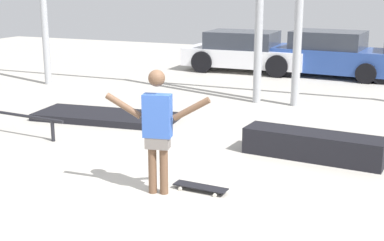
{
  "coord_description": "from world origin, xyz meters",
  "views": [
    {
      "loc": [
        3.21,
        -6.3,
        2.9
      ],
      "look_at": [
        -0.02,
        1.23,
        0.8
      ],
      "focal_mm": 50.0,
      "sensor_mm": 36.0,
      "label": 1
    }
  ],
  "objects_px": {
    "skateboarder": "(157,125)",
    "manual_pad": "(106,117)",
    "grind_box": "(313,145)",
    "parked_car_white": "(245,52)",
    "parked_car_blue": "(331,55)",
    "skateboard": "(200,187)",
    "grind_rail": "(7,116)"
  },
  "relations": [
    {
      "from": "grind_box",
      "to": "parked_car_white",
      "type": "distance_m",
      "value": 9.51
    },
    {
      "from": "parked_car_white",
      "to": "grind_box",
      "type": "bearing_deg",
      "value": -66.0
    },
    {
      "from": "grind_box",
      "to": "parked_car_blue",
      "type": "bearing_deg",
      "value": 97.23
    },
    {
      "from": "skateboarder",
      "to": "grind_rail",
      "type": "bearing_deg",
      "value": 147.1
    },
    {
      "from": "manual_pad",
      "to": "parked_car_blue",
      "type": "distance_m",
      "value": 8.65
    },
    {
      "from": "parked_car_blue",
      "to": "grind_box",
      "type": "bearing_deg",
      "value": -77.91
    },
    {
      "from": "skateboard",
      "to": "grind_box",
      "type": "xyz_separation_m",
      "value": [
        1.19,
        2.15,
        0.16
      ]
    },
    {
      "from": "skateboarder",
      "to": "grind_box",
      "type": "bearing_deg",
      "value": 43.41
    },
    {
      "from": "grind_box",
      "to": "parked_car_blue",
      "type": "height_order",
      "value": "parked_car_blue"
    },
    {
      "from": "skateboarder",
      "to": "manual_pad",
      "type": "distance_m",
      "value": 4.57
    },
    {
      "from": "skateboarder",
      "to": "parked_car_blue",
      "type": "height_order",
      "value": "skateboarder"
    },
    {
      "from": "manual_pad",
      "to": "grind_rail",
      "type": "bearing_deg",
      "value": -125.45
    },
    {
      "from": "skateboarder",
      "to": "parked_car_blue",
      "type": "distance_m",
      "value": 11.2
    },
    {
      "from": "grind_box",
      "to": "parked_car_white",
      "type": "relative_size",
      "value": 0.57
    },
    {
      "from": "manual_pad",
      "to": "grind_rail",
      "type": "xyz_separation_m",
      "value": [
        -1.21,
        -1.7,
        0.28
      ]
    },
    {
      "from": "skateboarder",
      "to": "parked_car_blue",
      "type": "xyz_separation_m",
      "value": [
        0.61,
        11.18,
        -0.31
      ]
    },
    {
      "from": "skateboard",
      "to": "manual_pad",
      "type": "height_order",
      "value": "manual_pad"
    },
    {
      "from": "grind_box",
      "to": "parked_car_white",
      "type": "xyz_separation_m",
      "value": [
        -3.97,
        8.63,
        0.43
      ]
    },
    {
      "from": "manual_pad",
      "to": "skateboarder",
      "type": "bearing_deg",
      "value": -48.29
    },
    {
      "from": "skateboarder",
      "to": "grind_box",
      "type": "distance_m",
      "value": 3.09
    },
    {
      "from": "parked_car_white",
      "to": "manual_pad",
      "type": "bearing_deg",
      "value": -96.02
    },
    {
      "from": "skateboard",
      "to": "parked_car_blue",
      "type": "distance_m",
      "value": 10.9
    },
    {
      "from": "skateboard",
      "to": "grind_rail",
      "type": "distance_m",
      "value": 4.9
    },
    {
      "from": "skateboarder",
      "to": "parked_car_blue",
      "type": "bearing_deg",
      "value": 75.3
    },
    {
      "from": "skateboarder",
      "to": "parked_car_white",
      "type": "distance_m",
      "value": 11.31
    },
    {
      "from": "parked_car_blue",
      "to": "skateboard",
      "type": "bearing_deg",
      "value": -85.59
    },
    {
      "from": "parked_car_white",
      "to": "skateboarder",
      "type": "bearing_deg",
      "value": -79.21
    },
    {
      "from": "grind_box",
      "to": "grind_rail",
      "type": "relative_size",
      "value": 0.82
    },
    {
      "from": "grind_rail",
      "to": "parked_car_white",
      "type": "xyz_separation_m",
      "value": [
        1.94,
        9.45,
        0.3
      ]
    },
    {
      "from": "grind_box",
      "to": "parked_car_white",
      "type": "bearing_deg",
      "value": 114.69
    },
    {
      "from": "manual_pad",
      "to": "skateboard",
      "type": "bearing_deg",
      "value": -40.94
    },
    {
      "from": "manual_pad",
      "to": "parked_car_white",
      "type": "xyz_separation_m",
      "value": [
        0.72,
        7.75,
        0.58
      ]
    }
  ]
}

